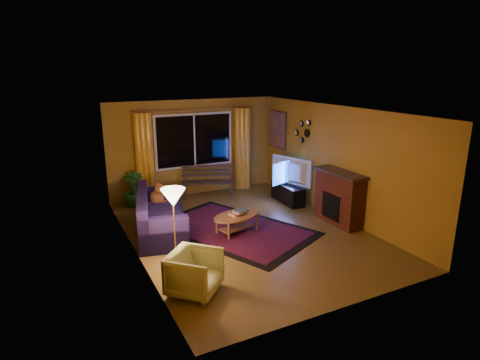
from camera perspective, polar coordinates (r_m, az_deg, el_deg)
name	(u,v)px	position (r m, az deg, el deg)	size (l,w,h in m)	color
floor	(246,233)	(8.36, 0.93, -7.51)	(4.50, 6.00, 0.02)	brown
ceiling	(247,110)	(7.72, 1.01, 9.94)	(4.50, 6.00, 0.02)	white
wall_back	(194,148)	(10.64, -6.59, 4.59)	(4.50, 0.02, 2.50)	#B2822A
wall_left	(132,189)	(7.22, -15.14, -1.24)	(0.02, 6.00, 2.50)	#B2822A
wall_right	(337,162)	(9.18, 13.58, 2.47)	(0.02, 6.00, 2.50)	#B2822A
window	(194,141)	(10.54, -6.50, 5.60)	(2.00, 0.02, 1.30)	black
curtain_rod	(194,110)	(10.39, -6.55, 9.91)	(0.03, 0.03, 3.20)	#BF8C3F
curtain_left	(144,159)	(10.16, -13.47, 2.99)	(0.36, 0.36, 2.24)	#F9A725
curtain_right	(242,149)	(11.07, 0.25, 4.46)	(0.36, 0.36, 2.24)	#F9A725
bench	(208,190)	(10.51, -4.56, -1.39)	(1.35, 0.40, 0.40)	#322625
potted_plant	(134,189)	(10.06, -14.90, -1.29)	(0.49, 0.49, 0.87)	#235B1E
sofa	(161,213)	(8.35, -11.14, -4.58)	(0.91, 2.13, 0.86)	#1B1245
dog	(157,195)	(8.73, -11.77, -2.05)	(0.33, 0.45, 0.49)	#964F2B
armchair	(195,271)	(6.18, -6.48, -12.69)	(0.70, 0.66, 0.72)	beige
floor_lamp	(175,230)	(6.76, -9.27, -7.01)	(0.23, 0.23, 1.40)	#BF8C3F
rug	(233,229)	(8.48, -0.96, -7.01)	(2.05, 3.24, 0.02)	maroon
coffee_table	(237,224)	(8.27, -0.42, -6.22)	(1.09, 1.09, 0.40)	#A16742
tv_console	(288,193)	(10.16, 6.82, -1.90)	(0.37, 1.10, 0.46)	black
television	(289,171)	(10.00, 6.92, 1.21)	(1.19, 0.16, 0.68)	black
fireplace	(339,198)	(8.95, 13.90, -2.57)	(0.40, 1.20, 1.10)	maroon
mirror_cluster	(302,130)	(10.06, 8.79, 7.05)	(0.06, 0.60, 0.56)	black
painting	(277,130)	(11.03, 5.34, 7.14)	(0.04, 0.76, 0.96)	orange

